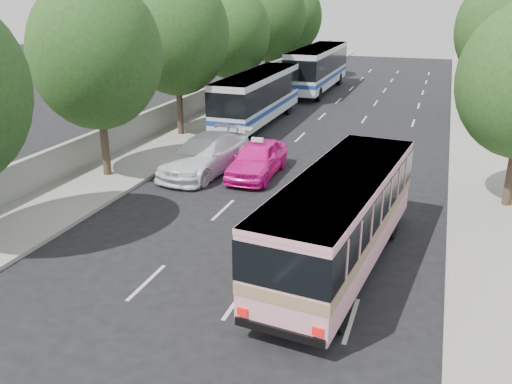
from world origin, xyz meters
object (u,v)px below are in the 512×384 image
at_px(white_pickup, 205,155).
at_px(pink_taxi, 257,159).
at_px(tour_coach_front, 258,94).
at_px(pink_bus, 341,211).
at_px(tour_coach_rear, 318,65).

bearing_deg(white_pickup, pink_taxi, 14.15).
xyz_separation_m(pink_taxi, tour_coach_front, (-3.35, 9.89, 1.15)).
bearing_deg(pink_taxi, tour_coach_front, 107.74).
distance_m(white_pickup, tour_coach_front, 10.27).
xyz_separation_m(pink_bus, white_pickup, (-7.80, 7.39, -1.03)).
bearing_deg(tour_coach_front, pink_bus, -63.43).
distance_m(pink_taxi, tour_coach_rear, 23.30).
height_order(pink_taxi, tour_coach_rear, tour_coach_rear).
bearing_deg(tour_coach_rear, pink_taxi, -83.62).
xyz_separation_m(pink_taxi, tour_coach_rear, (-2.50, 23.12, 1.41)).
xyz_separation_m(pink_bus, pink_taxi, (-5.30, 7.68, -1.07)).
bearing_deg(tour_coach_front, white_pickup, -84.90).
bearing_deg(pink_taxi, pink_bus, -56.32).
bearing_deg(white_pickup, tour_coach_front, 102.31).
bearing_deg(tour_coach_rear, white_pickup, -89.79).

